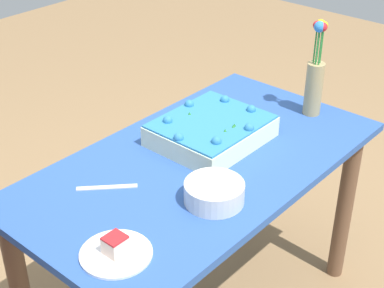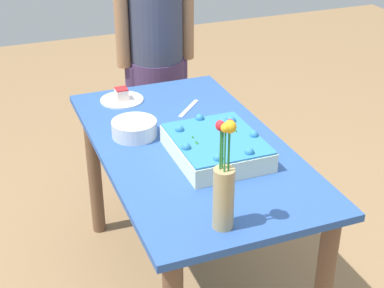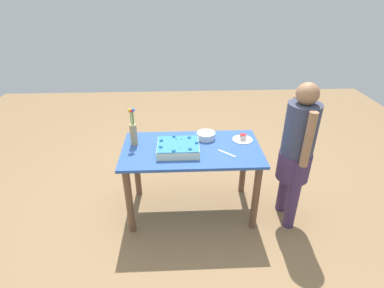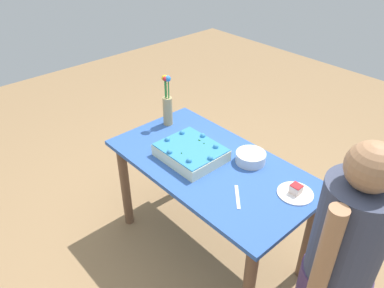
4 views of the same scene
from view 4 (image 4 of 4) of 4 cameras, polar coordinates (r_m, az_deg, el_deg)
ground_plane at (r=2.95m, az=2.52°, el=-15.18°), size 8.00×8.00×0.00m
dining_table at (r=2.51m, az=2.88°, el=-5.48°), size 1.38×0.75×0.78m
sheet_cake at (r=2.44m, az=-0.18°, el=-1.25°), size 0.40×0.34×0.11m
serving_plate_with_slice at (r=2.25m, az=15.48°, el=-7.04°), size 0.21×0.21×0.06m
cake_knife at (r=2.18m, az=6.94°, el=-7.99°), size 0.16×0.15×0.00m
flower_vase at (r=2.76m, az=-3.76°, el=6.01°), size 0.07×0.07×0.39m
fruit_bowl at (r=2.44m, az=8.92°, el=-2.04°), size 0.19×0.19×0.07m
person_standing at (r=1.87m, az=21.61°, el=-16.53°), size 0.31×0.45×1.49m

